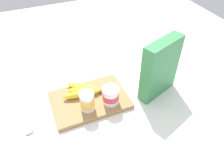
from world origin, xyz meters
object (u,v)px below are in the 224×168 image
yogurt_cup_front (111,96)px  yogurt_cup_back (87,101)px  banana_bunch (83,91)px  cereal_box (160,69)px  cutting_board (90,100)px  spoon (35,128)px

yogurt_cup_front → yogurt_cup_back: size_ratio=0.89×
yogurt_cup_front → banana_bunch: size_ratio=0.44×
cereal_box → yogurt_cup_front: (0.24, -0.00, -0.08)m
cutting_board → spoon: bearing=12.8°
yogurt_cup_front → cereal_box: bearing=179.8°
cutting_board → spoon: size_ratio=2.69×
yogurt_cup_back → spoon: (0.23, 0.00, -0.06)m
yogurt_cup_back → spoon: 0.24m
spoon → cereal_box: bearing=179.9°
cutting_board → yogurt_cup_back: (0.03, 0.06, 0.06)m
banana_bunch → spoon: bearing=23.1°
yogurt_cup_front → yogurt_cup_back: bearing=-1.1°
cereal_box → yogurt_cup_back: cereal_box is taller
yogurt_cup_front → banana_bunch: 0.14m
cutting_board → spoon: 0.26m
cereal_box → spoon: size_ratio=2.20×
cutting_board → cereal_box: cereal_box is taller
yogurt_cup_front → yogurt_cup_back: yogurt_cup_back is taller
cutting_board → banana_bunch: size_ratio=1.85×
cereal_box → spoon: cereal_box is taller
yogurt_cup_back → banana_bunch: (-0.01, -0.10, -0.03)m
banana_bunch → cereal_box: bearing=162.8°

